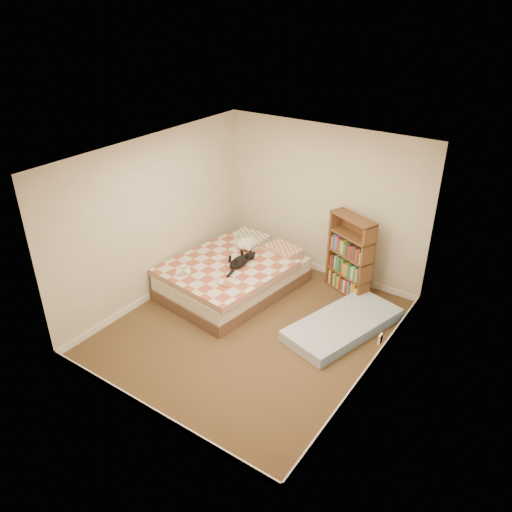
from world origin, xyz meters
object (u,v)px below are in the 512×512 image
Objects in this scene: bookshelf at (350,263)px; white_dog at (246,244)px; black_cat at (241,261)px; floor_mattress at (343,325)px; bed at (235,274)px.

white_dog is at bearing -138.61° from bookshelf.
white_dog is at bearing 127.34° from black_cat.
bookshelf is 1.14m from floor_mattress.
floor_mattress is at bearing -15.57° from white_dog.
bed is 0.37m from black_cat.
black_cat is at bearing -11.41° from bed.
bookshelf is 3.46× the size of white_dog.
bookshelf is 1.74× the size of black_cat.
black_cat is (0.17, -0.06, 0.33)m from bed.
bed is 1.32× the size of floor_mattress.
bookshelf reaches higher than floor_mattress.
bookshelf is at bearing 127.57° from floor_mattress.
bookshelf reaches higher than black_cat.
black_cat is at bearing -119.63° from bookshelf.
black_cat reaches higher than bed.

